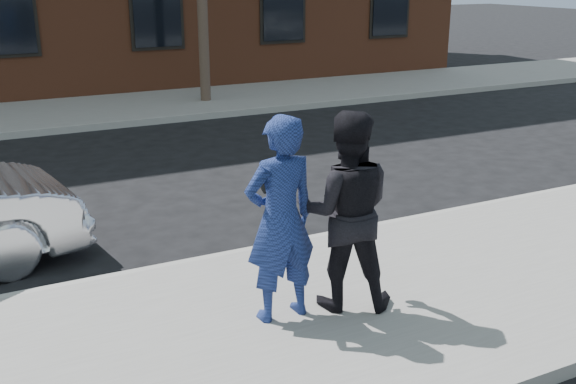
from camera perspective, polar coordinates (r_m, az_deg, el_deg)
ground at (r=6.48m, az=-11.00°, el=-13.26°), size 100.00×100.00×0.00m
near_sidewalk at (r=6.23m, az=-10.38°, el=-13.79°), size 50.00×3.50×0.15m
near_curb at (r=7.78m, az=-14.25°, el=-7.24°), size 50.00×0.10×0.15m
far_sidewalk at (r=17.00m, az=-21.72°, el=5.88°), size 50.00×3.50×0.15m
far_curb at (r=15.24m, az=-21.02°, el=4.66°), size 50.00×0.10×0.15m
man_hoodie at (r=6.25m, az=-0.65°, el=-2.36°), size 0.75×0.54×2.00m
man_peacoat at (r=6.52m, az=4.90°, el=-1.63°), size 1.19×1.10×1.98m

